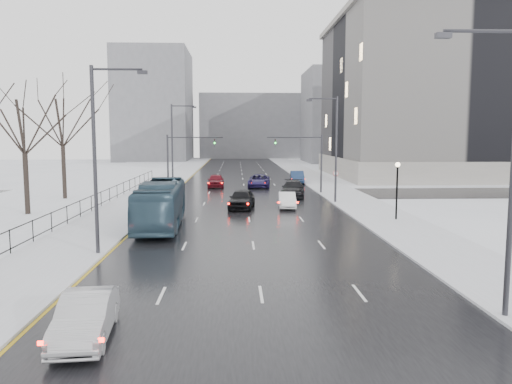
{
  "coord_description": "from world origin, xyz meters",
  "views": [
    {
      "loc": [
        -0.98,
        -6.47,
        6.4
      ],
      "look_at": [
        0.39,
        27.91,
        2.5
      ],
      "focal_mm": 35.0,
      "sensor_mm": 36.0,
      "label": 1
    }
  ],
  "objects": [
    {
      "name": "iron_fence",
      "position": [
        -13.0,
        30.0,
        0.91
      ],
      "size": [
        0.06,
        70.0,
        1.3
      ],
      "color": "black",
      "rests_on": "sidewalk_left"
    },
    {
      "name": "cross_road",
      "position": [
        0.0,
        48.0,
        0.02
      ],
      "size": [
        130.0,
        10.0,
        0.04
      ],
      "primitive_type": "cube",
      "color": "black",
      "rests_on": "ground"
    },
    {
      "name": "no_uturn_sign",
      "position": [
        9.2,
        44.0,
        2.3
      ],
      "size": [
        0.6,
        0.06,
        2.7
      ],
      "color": "#2D2D33",
      "rests_on": "sidewalk_right"
    },
    {
      "name": "sedan_right_near",
      "position": [
        3.5,
        36.98,
        0.73
      ],
      "size": [
        1.67,
        4.25,
        1.38
      ],
      "primitive_type": "imported",
      "rotation": [
        0.0,
        0.0,
        -0.05
      ],
      "color": "white",
      "rests_on": "road"
    },
    {
      "name": "sedan_center_far",
      "position": [
        -3.5,
        55.01,
        0.88
      ],
      "size": [
        2.05,
        4.94,
        1.67
      ],
      "primitive_type": "imported",
      "rotation": [
        0.0,
        0.0,
        0.02
      ],
      "color": "maroon",
      "rests_on": "road"
    },
    {
      "name": "sidewalk_right",
      "position": [
        10.5,
        60.0,
        0.08
      ],
      "size": [
        5.0,
        150.0,
        0.16
      ],
      "primitive_type": "cube",
      "color": "silver",
      "rests_on": "ground"
    },
    {
      "name": "tree_park_e",
      "position": [
        -18.2,
        44.0,
        0.0
      ],
      "size": [
        9.45,
        9.45,
        13.5
      ],
      "primitive_type": null,
      "color": "black",
      "rests_on": "ground"
    },
    {
      "name": "bldg_far_right",
      "position": [
        28.0,
        115.0,
        11.0
      ],
      "size": [
        24.0,
        20.0,
        22.0
      ],
      "primitive_type": "cube",
      "color": "slate",
      "rests_on": "ground"
    },
    {
      "name": "streetlight_r_mid",
      "position": [
        8.17,
        40.0,
        5.62
      ],
      "size": [
        2.95,
        0.25,
        10.0
      ],
      "color": "#2D2D33",
      "rests_on": "ground"
    },
    {
      "name": "bldg_far_center",
      "position": [
        4.0,
        140.0,
        9.0
      ],
      "size": [
        30.0,
        18.0,
        18.0
      ],
      "primitive_type": "cube",
      "color": "slate",
      "rests_on": "ground"
    },
    {
      "name": "mast_signal_left",
      "position": [
        -7.33,
        48.0,
        4.11
      ],
      "size": [
        6.1,
        0.33,
        6.5
      ],
      "color": "#2D2D33",
      "rests_on": "ground"
    },
    {
      "name": "streetlight_l_far",
      "position": [
        -8.17,
        52.0,
        5.62
      ],
      "size": [
        2.95,
        0.25,
        10.0
      ],
      "color": "#2D2D33",
      "rests_on": "ground"
    },
    {
      "name": "lamppost_r_mid",
      "position": [
        11.0,
        30.0,
        2.94
      ],
      "size": [
        0.36,
        0.36,
        4.28
      ],
      "color": "black",
      "rests_on": "sidewalk_right"
    },
    {
      "name": "bus",
      "position": [
        -6.26,
        28.35,
        1.63
      ],
      "size": [
        3.16,
        11.55,
        3.19
      ],
      "primitive_type": "imported",
      "rotation": [
        0.0,
        0.0,
        0.04
      ],
      "color": "#2E485A",
      "rests_on": "road"
    },
    {
      "name": "streetlight_l_near",
      "position": [
        -8.17,
        20.0,
        5.62
      ],
      "size": [
        2.95,
        0.25,
        10.0
      ],
      "color": "#2D2D33",
      "rests_on": "ground"
    },
    {
      "name": "streetlight_r_near",
      "position": [
        8.17,
        10.0,
        5.62
      ],
      "size": [
        2.95,
        0.25,
        10.0
      ],
      "color": "#2D2D33",
      "rests_on": "ground"
    },
    {
      "name": "sedan_right_far",
      "position": [
        4.96,
        45.04,
        0.87
      ],
      "size": [
        3.06,
        6.0,
        1.67
      ],
      "primitive_type": "imported",
      "rotation": [
        0.0,
        0.0,
        -0.13
      ],
      "color": "black",
      "rests_on": "road"
    },
    {
      "name": "mast_signal_right",
      "position": [
        7.33,
        48.0,
        4.11
      ],
      "size": [
        6.1,
        0.33,
        6.5
      ],
      "color": "#2D2D33",
      "rests_on": "ground"
    },
    {
      "name": "bldg_far_left",
      "position": [
        -22.0,
        125.0,
        14.0
      ],
      "size": [
        18.0,
        22.0,
        28.0
      ],
      "primitive_type": "cube",
      "color": "slate",
      "rests_on": "ground"
    },
    {
      "name": "sedan_right_cross",
      "position": [
        1.85,
        54.91,
        0.82
      ],
      "size": [
        3.08,
        5.85,
        1.57
      ],
      "primitive_type": "imported",
      "rotation": [
        0.0,
        0.0,
        -0.09
      ],
      "color": "#221B52",
      "rests_on": "road"
    },
    {
      "name": "sedan_left_near",
      "position": [
        -5.72,
        8.81,
        0.76
      ],
      "size": [
        1.92,
        4.47,
        1.43
      ],
      "primitive_type": "imported",
      "rotation": [
        0.0,
        0.0,
        0.1
      ],
      "color": "#B1B2B6",
      "rests_on": "road"
    },
    {
      "name": "sedan_right_distant",
      "position": [
        7.2,
        59.87,
        0.85
      ],
      "size": [
        2.04,
        5.04,
        1.63
      ],
      "primitive_type": "imported",
      "rotation": [
        0.0,
        0.0,
        -0.06
      ],
      "color": "navy",
      "rests_on": "road"
    },
    {
      "name": "tree_park_d",
      "position": [
        -17.8,
        34.0,
        0.0
      ],
      "size": [
        8.75,
        8.75,
        12.5
      ],
      "primitive_type": null,
      "color": "black",
      "rests_on": "ground"
    },
    {
      "name": "park_strip",
      "position": [
        -20.0,
        60.0,
        0.06
      ],
      "size": [
        14.0,
        150.0,
        0.12
      ],
      "primitive_type": "cube",
      "color": "white",
      "rests_on": "ground"
    },
    {
      "name": "sedan_center_near",
      "position": [
        -0.5,
        36.8,
        0.9
      ],
      "size": [
        2.67,
        5.26,
        1.72
      ],
      "primitive_type": "imported",
      "rotation": [
        0.0,
        0.0,
        -0.13
      ],
      "color": "black",
      "rests_on": "road"
    },
    {
      "name": "civic_building",
      "position": [
        35.0,
        72.0,
        11.21
      ],
      "size": [
        41.0,
        31.0,
        24.8
      ],
      "color": "gray",
      "rests_on": "ground"
    },
    {
      "name": "road",
      "position": [
        0.0,
        60.0,
        0.02
      ],
      "size": [
        16.0,
        150.0,
        0.04
      ],
      "primitive_type": "cube",
      "color": "black",
      "rests_on": "ground"
    },
    {
      "name": "sidewalk_left",
      "position": [
        -10.5,
        60.0,
        0.08
      ],
      "size": [
        5.0,
        150.0,
        0.16
      ],
      "primitive_type": "cube",
      "color": "silver",
      "rests_on": "ground"
    }
  ]
}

